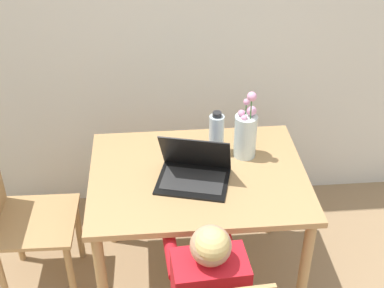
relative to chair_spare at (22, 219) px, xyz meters
name	(u,v)px	position (x,y,z in m)	size (l,w,h in m)	color
wall_back	(163,10)	(0.76, 0.71, 0.80)	(6.40, 0.05, 2.50)	silver
dining_table	(198,189)	(0.88, -0.06, 0.18)	(1.03, 0.78, 0.72)	tan
chair_spare	(22,219)	(0.00, 0.00, 0.00)	(0.41, 0.41, 0.85)	tan
person_seated	(207,287)	(0.86, -0.64, 0.15)	(0.32, 0.44, 0.96)	red
laptop	(194,169)	(0.86, -0.10, 0.33)	(0.38, 0.33, 0.23)	black
flower_vase	(246,133)	(1.13, 0.07, 0.40)	(0.11, 0.11, 0.36)	silver
water_bottle	(216,134)	(0.99, 0.12, 0.38)	(0.07, 0.07, 0.23)	silver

